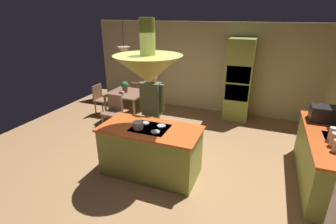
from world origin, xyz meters
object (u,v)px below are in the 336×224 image
at_px(kitchen_island, 151,150).
at_px(chair_by_back_wall, 139,94).
at_px(person_at_island, 152,107).
at_px(canister_tea, 333,134).
at_px(chair_at_corner, 101,98).
at_px(dining_table, 127,96).
at_px(potted_plant_on_table, 125,86).
at_px(cooking_pot_on_cooktop, 138,125).
at_px(chair_facing_island, 113,110).
at_px(canister_sugar, 335,140).
at_px(microwave_on_counter, 324,114).
at_px(cup_on_table, 123,93).
at_px(oven_tower, 239,80).

distance_m(kitchen_island, chair_by_back_wall, 3.27).
relative_size(person_at_island, canister_tea, 7.93).
xyz_separation_m(chair_at_corner, canister_tea, (5.41, -1.48, 0.52)).
xyz_separation_m(dining_table, chair_by_back_wall, (0.00, 0.69, -0.15)).
relative_size(potted_plant_on_table, cooking_pot_on_cooktop, 1.67).
height_order(chair_facing_island, cooking_pot_on_cooktop, cooking_pot_on_cooktop).
xyz_separation_m(chair_facing_island, cooking_pot_on_cooktop, (1.54, -1.54, 0.49)).
height_order(canister_sugar, canister_tea, canister_tea).
relative_size(person_at_island, potted_plant_on_table, 5.78).
bearing_deg(cooking_pot_on_cooktop, microwave_on_counter, 27.72).
height_order(chair_by_back_wall, chair_at_corner, same).
distance_m(person_at_island, cooking_pot_on_cooktop, 0.85).
relative_size(kitchen_island, potted_plant_on_table, 5.89).
distance_m(person_at_island, canister_tea, 3.13).
relative_size(dining_table, potted_plant_on_table, 3.26).
relative_size(cup_on_table, canister_sugar, 0.43).
height_order(person_at_island, canister_sugar, person_at_island).
bearing_deg(microwave_on_counter, canister_tea, -90.00).
xyz_separation_m(dining_table, chair_facing_island, (0.00, -0.69, -0.15)).
distance_m(chair_by_back_wall, canister_sugar, 5.14).
bearing_deg(chair_facing_island, canister_sugar, -12.04).
relative_size(chair_facing_island, chair_by_back_wall, 1.00).
bearing_deg(oven_tower, kitchen_island, -108.74).
bearing_deg(chair_at_corner, cooking_pot_on_cooktop, -132.80).
bearing_deg(dining_table, potted_plant_on_table, 179.80).
bearing_deg(dining_table, canister_sugar, -20.07).
relative_size(chair_at_corner, microwave_on_counter, 1.89).
distance_m(chair_facing_island, chair_at_corner, 1.11).
height_order(person_at_island, potted_plant_on_table, person_at_island).
xyz_separation_m(canister_sugar, cooking_pot_on_cooktop, (-3.00, -0.57, -0.02)).
bearing_deg(person_at_island, oven_tower, 61.32).
bearing_deg(chair_facing_island, cooking_pot_on_cooktop, -44.99).
xyz_separation_m(dining_table, chair_at_corner, (-0.87, 0.00, -0.15)).
height_order(kitchen_island, oven_tower, oven_tower).
height_order(oven_tower, chair_by_back_wall, oven_tower).
bearing_deg(kitchen_island, person_at_island, 112.07).
bearing_deg(oven_tower, canister_tea, -56.43).
bearing_deg(kitchen_island, microwave_on_counter, 26.99).
distance_m(dining_table, cup_on_table, 0.28).
bearing_deg(chair_facing_island, cup_on_table, 85.27).
bearing_deg(chair_by_back_wall, canister_tea, 154.46).
distance_m(chair_by_back_wall, microwave_on_counter, 4.77).
distance_m(kitchen_island, canister_sugar, 2.93).
xyz_separation_m(chair_by_back_wall, potted_plant_on_table, (-0.04, -0.69, 0.42)).
relative_size(dining_table, chair_by_back_wall, 1.13).
distance_m(person_at_island, chair_at_corner, 2.72).
relative_size(chair_by_back_wall, canister_sugar, 4.17).
distance_m(person_at_island, microwave_on_counter, 3.21).
height_order(chair_by_back_wall, microwave_on_counter, microwave_on_counter).
distance_m(kitchen_island, microwave_on_counter, 3.24).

